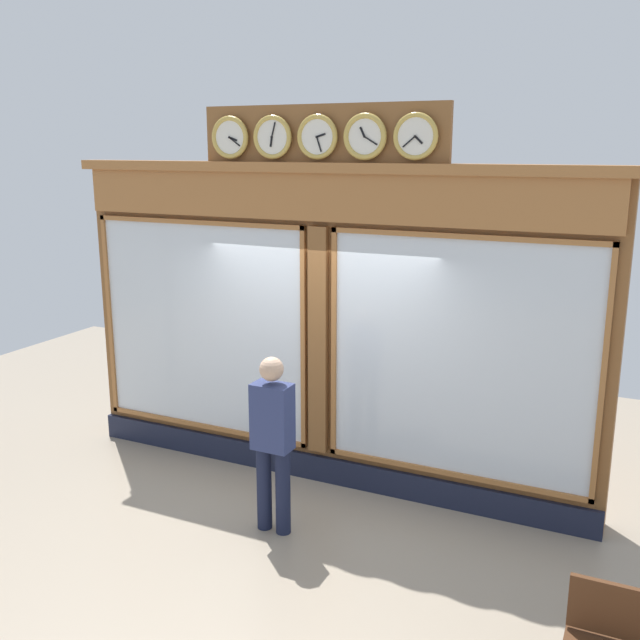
% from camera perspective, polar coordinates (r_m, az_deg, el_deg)
% --- Properties ---
extents(ground_plane, '(14.00, 14.00, 0.00)m').
position_cam_1_polar(ground_plane, '(5.93, -12.67, -23.01)').
color(ground_plane, gray).
extents(shop_facade, '(5.85, 0.42, 3.90)m').
position_cam_1_polar(shop_facade, '(7.49, 0.41, -0.24)').
color(shop_facade, brown).
rests_on(shop_facade, ground_plane).
extents(pedestrian, '(0.36, 0.22, 1.69)m').
position_cam_1_polar(pedestrian, '(6.64, -3.77, -9.25)').
color(pedestrian, '#191E38').
rests_on(pedestrian, ground_plane).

